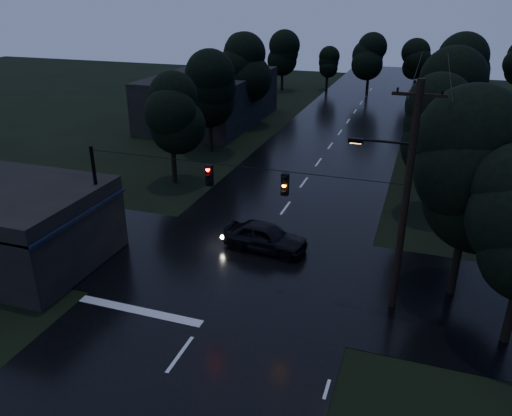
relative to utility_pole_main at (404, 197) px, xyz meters
The scene contains 16 objects.
main_road 21.06m from the utility_pole_main, 111.30° to the left, with size 12.00×120.00×0.02m, color black.
cross_street 9.14m from the utility_pole_main, behind, with size 60.00×9.00×0.02m, color black.
building_far_right 24.12m from the utility_pole_main, 74.01° to the left, with size 10.00×14.00×4.40m, color black.
building_far_left 36.15m from the utility_pole_main, 126.44° to the left, with size 10.00×16.00×5.00m, color black.
utility_pole_main is the anchor object (origin of this frame).
utility_pole_far 17.08m from the utility_pole_main, 87.00° to the left, with size 2.00×0.30×7.50m.
anchor_pole_left 15.08m from the utility_pole_main, behind, with size 0.18×0.18×6.00m, color black.
span_signals 6.85m from the utility_pole_main, behind, with size 15.00×0.37×1.12m.
tree_corner_near 3.35m from the utility_pole_main, 37.67° to the left, with size 4.48×4.48×9.44m.
tree_left_a 19.76m from the utility_pole_main, 146.16° to the left, with size 3.92×3.92×8.26m.
tree_left_b 25.50m from the utility_pole_main, 131.84° to the left, with size 4.20×4.20×8.85m.
tree_left_c 33.94m from the utility_pole_main, 121.27° to the left, with size 4.48×4.48×9.44m.
tree_right_a 11.12m from the utility_pole_main, 81.77° to the left, with size 4.20×4.20×8.85m.
tree_right_b 19.14m from the utility_pole_main, 83.42° to the left, with size 4.48×4.48×9.44m.
tree_right_c 29.16m from the utility_pole_main, 84.50° to the left, with size 4.76×4.76×10.03m.
car 8.86m from the utility_pole_main, 154.90° to the left, with size 1.85×4.59×1.56m, color black.
Camera 1 is at (7.79, -8.67, 12.94)m, focal length 35.00 mm.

